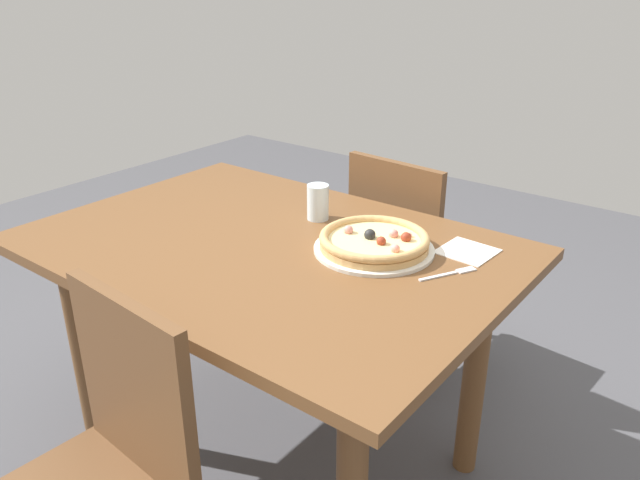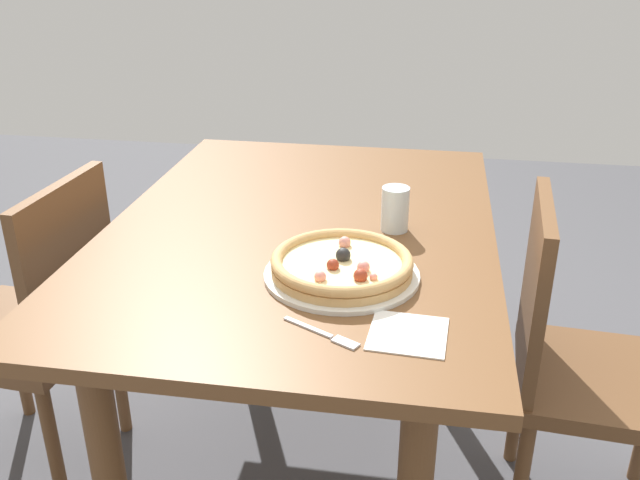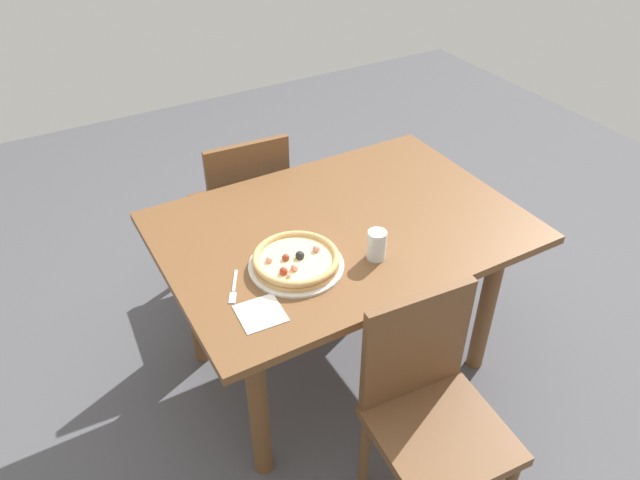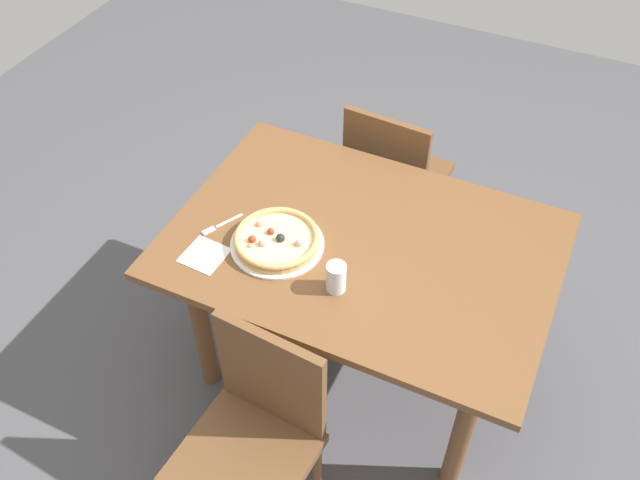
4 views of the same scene
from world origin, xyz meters
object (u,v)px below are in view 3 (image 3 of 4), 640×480
(plate, at_px, (296,265))
(pizza, at_px, (296,260))
(dining_table, at_px, (341,248))
(chair_near, at_px, (243,207))
(fork, at_px, (234,289))
(napkin, at_px, (261,313))
(chair_far, at_px, (431,410))
(drinking_glass, at_px, (378,245))

(plate, distance_m, pizza, 0.03)
(dining_table, xyz_separation_m, chair_near, (0.12, -0.69, -0.17))
(fork, distance_m, napkin, 0.15)
(chair_far, bearing_deg, dining_table, -91.97)
(chair_far, bearing_deg, drinking_glass, -95.73)
(plate, distance_m, fork, 0.23)
(chair_near, height_order, plate, chair_near)
(dining_table, height_order, pizza, pizza)
(dining_table, xyz_separation_m, chair_far, (0.08, 0.69, -0.17))
(napkin, bearing_deg, chair_far, 134.67)
(chair_near, xyz_separation_m, pizza, (0.14, 0.82, 0.31))
(dining_table, height_order, napkin, napkin)
(pizza, bearing_deg, fork, 0.91)
(chair_near, relative_size, napkin, 6.17)
(chair_near, bearing_deg, napkin, -105.83)
(plate, bearing_deg, chair_far, 109.02)
(plate, distance_m, napkin, 0.25)
(drinking_glass, xyz_separation_m, napkin, (0.48, 0.06, -0.05))
(dining_table, distance_m, pizza, 0.33)
(plate, height_order, napkin, plate)
(fork, bearing_deg, pizza, 119.05)
(chair_near, height_order, fork, chair_near)
(dining_table, relative_size, napkin, 9.62)
(chair_far, xyz_separation_m, fork, (0.42, -0.54, 0.28))
(pizza, height_order, napkin, pizza)
(fork, height_order, drinking_glass, drinking_glass)
(dining_table, xyz_separation_m, napkin, (0.47, 0.29, 0.11))
(dining_table, height_order, chair_near, chair_near)
(plate, xyz_separation_m, drinking_glass, (-0.27, 0.09, 0.05))
(plate, bearing_deg, chair_near, -99.81)
(chair_far, height_order, drinking_glass, chair_far)
(napkin, bearing_deg, dining_table, -148.66)
(dining_table, relative_size, drinking_glass, 12.39)
(drinking_glass, bearing_deg, plate, -18.89)
(dining_table, bearing_deg, napkin, 31.34)
(chair_far, height_order, napkin, chair_far)
(plate, xyz_separation_m, pizza, (0.00, 0.00, 0.03))
(dining_table, height_order, fork, fork)
(pizza, bearing_deg, plate, -146.62)
(fork, bearing_deg, chair_near, -176.31)
(chair_far, height_order, pizza, chair_far)
(fork, height_order, napkin, fork)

